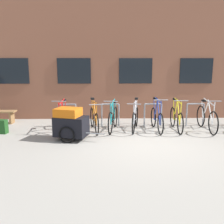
{
  "coord_description": "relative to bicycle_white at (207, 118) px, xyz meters",
  "views": [
    {
      "loc": [
        -1.2,
        -6.41,
        2.11
      ],
      "look_at": [
        -0.97,
        1.6,
        0.58
      ],
      "focal_mm": 38.91,
      "sensor_mm": 36.0,
      "label": 1
    }
  ],
  "objects": [
    {
      "name": "bicycle_silver",
      "position": [
        -2.36,
        0.11,
        -0.02
      ],
      "size": [
        0.53,
        1.69,
        1.06
      ],
      "color": "black",
      "rests_on": "ground"
    },
    {
      "name": "bicycle_orange",
      "position": [
        -3.73,
        0.07,
        -0.02
      ],
      "size": [
        0.49,
        1.72,
        1.06
      ],
      "color": "black",
      "rests_on": "ground"
    },
    {
      "name": "bicycle_white",
      "position": [
        0.0,
        0.0,
        0.0
      ],
      "size": [
        0.44,
        1.84,
        1.08
      ],
      "color": "black",
      "rests_on": "ground"
    },
    {
      "name": "bicycle_teal",
      "position": [
        -3.1,
        0.07,
        -0.01
      ],
      "size": [
        0.5,
        1.68,
        1.06
      ],
      "color": "black",
      "rests_on": "ground"
    },
    {
      "name": "bicycle_red",
      "position": [
        -4.74,
        -0.04,
        -0.0
      ],
      "size": [
        0.44,
        1.71,
        1.09
      ],
      "color": "black",
      "rests_on": "ground"
    },
    {
      "name": "bicycle_blue",
      "position": [
        -1.65,
        0.04,
        -0.01
      ],
      "size": [
        0.44,
        1.7,
        1.1
      ],
      "color": "black",
      "rests_on": "ground"
    },
    {
      "name": "bicycle_yellow",
      "position": [
        -1.0,
        0.05,
        -0.01
      ],
      "size": [
        0.44,
        1.76,
        1.08
      ],
      "color": "black",
      "rests_on": "ground"
    },
    {
      "name": "storefront_building",
      "position": [
        -2.16,
        4.47,
        2.91
      ],
      "size": [
        28.0,
        5.25,
        6.63
      ],
      "color": "brown",
      "rests_on": "ground"
    },
    {
      "name": "ground_plane",
      "position": [
        -2.16,
        -1.34,
        -0.4
      ],
      "size": [
        42.0,
        42.0,
        0.0
      ],
      "primitive_type": "plane",
      "color": "#9E998E"
    },
    {
      "name": "backpack",
      "position": [
        -6.6,
        -0.24,
        -0.18
      ],
      "size": [
        0.31,
        0.25,
        0.44
      ],
      "primitive_type": "cube",
      "rotation": [
        0.0,
        0.0,
        -0.19
      ],
      "color": "#1E4C1E",
      "rests_on": "ground"
    },
    {
      "name": "bike_trailer",
      "position": [
        -4.36,
        -0.95,
        0.08
      ],
      "size": [
        1.48,
        0.84,
        0.94
      ],
      "color": "black",
      "rests_on": "ground"
    },
    {
      "name": "bike_rack",
      "position": [
        -1.68,
        0.56,
        0.1
      ],
      "size": [
        6.65,
        0.05,
        0.82
      ],
      "color": "gray",
      "rests_on": "ground"
    }
  ]
}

